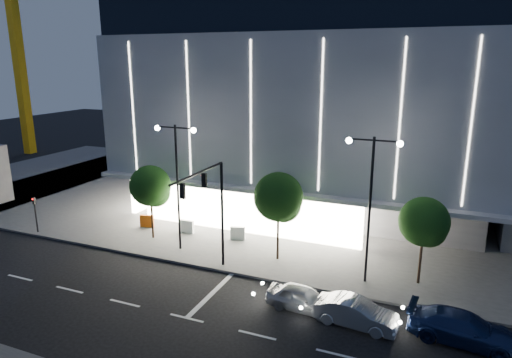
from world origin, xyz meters
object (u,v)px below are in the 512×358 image
at_px(tower_crane, 18,3).
at_px(tree_mid, 279,200).
at_px(tree_right, 424,224).
at_px(barrier_b, 187,227).
at_px(barrier_a, 147,221).
at_px(tree_left, 151,188).
at_px(car_lead, 302,298).
at_px(street_lamp_east, 371,189).
at_px(car_third, 463,328).
at_px(barrier_d, 238,233).
at_px(car_second, 356,313).
at_px(ped_signal_far, 35,211).
at_px(street_lamp_west, 177,169).
at_px(traffic_mast, 211,200).

bearing_deg(tower_crane, tree_mid, -25.02).
bearing_deg(tree_right, barrier_b, 173.92).
relative_size(tower_crane, barrier_a, 29.09).
bearing_deg(tree_mid, tree_left, -180.00).
bearing_deg(tree_right, car_lead, -136.70).
xyz_separation_m(street_lamp_east, car_third, (5.33, -4.24, -5.21)).
distance_m(tree_left, barrier_d, 7.24).
relative_size(tree_right, barrier_a, 5.01).
relative_size(tree_right, car_lead, 1.39).
bearing_deg(car_second, tree_mid, 53.00).
xyz_separation_m(tower_crane, barrier_b, (36.79, -19.15, -19.86)).
bearing_deg(ped_signal_far, tower_crane, 137.80).
xyz_separation_m(tree_right, car_second, (-2.72, -5.78, -3.18)).
height_order(ped_signal_far, barrier_b, ped_signal_far).
height_order(tree_right, barrier_b, tree_right).
relative_size(street_lamp_west, car_third, 1.76).
bearing_deg(barrier_b, car_second, -27.63).
bearing_deg(car_second, car_lead, 87.50).
height_order(traffic_mast, barrier_d, traffic_mast).
distance_m(traffic_mast, car_lead, 7.87).
distance_m(street_lamp_east, car_lead, 7.33).
xyz_separation_m(street_lamp_east, car_lead, (-2.66, -4.34, -5.28)).
xyz_separation_m(traffic_mast, car_second, (9.31, -2.10, -4.33)).
relative_size(ped_signal_far, tree_mid, 0.49).
xyz_separation_m(traffic_mast, tree_mid, (3.03, 3.68, -0.69)).
distance_m(traffic_mast, tree_mid, 4.82).
relative_size(ped_signal_far, barrier_d, 2.73).
distance_m(street_lamp_west, tree_right, 16.19).
xyz_separation_m(street_lamp_east, tree_mid, (-5.97, 1.02, -1.62)).
relative_size(barrier_a, barrier_b, 1.00).
bearing_deg(street_lamp_west, tower_crane, 149.88).
height_order(street_lamp_west, tree_left, street_lamp_west).
height_order(car_second, car_third, car_third).
bearing_deg(traffic_mast, ped_signal_far, 175.85).
relative_size(car_second, barrier_a, 3.87).
bearing_deg(barrier_a, car_second, -34.75).
distance_m(street_lamp_west, car_second, 15.08).
distance_m(tower_crane, barrier_b, 45.98).
relative_size(tower_crane, tree_left, 5.59).
height_order(tree_left, tree_right, tree_left).
bearing_deg(barrier_b, street_lamp_east, -11.24).
xyz_separation_m(tree_mid, car_second, (6.28, -5.78, -3.63)).
distance_m(tree_left, barrier_a, 4.17).
bearing_deg(barrier_a, street_lamp_east, -20.94).
height_order(street_lamp_east, tree_mid, street_lamp_east).
bearing_deg(barrier_b, tree_left, -135.07).
xyz_separation_m(car_third, barrier_b, (-19.46, 7.08, -0.09)).
bearing_deg(car_third, street_lamp_west, 82.56).
bearing_deg(street_lamp_east, tree_mid, 170.31).
xyz_separation_m(tree_mid, car_lead, (3.32, -5.36, -3.66)).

